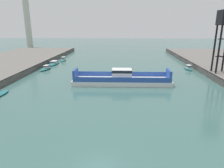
{
  "coord_description": "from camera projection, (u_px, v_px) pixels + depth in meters",
  "views": [
    {
      "loc": [
        2.14,
        -15.68,
        12.82
      ],
      "look_at": [
        0.0,
        21.76,
        2.0
      ],
      "focal_mm": 32.59,
      "sensor_mm": 36.0,
      "label": 1
    }
  ],
  "objects": [
    {
      "name": "chain_ferry",
      "position": [
        122.0,
        79.0,
        46.14
      ],
      "size": [
        22.19,
        6.17,
        3.42
      ],
      "color": "silver",
      "rests_on": "ground"
    },
    {
      "name": "moored_boat_near_left",
      "position": [
        188.0,
        68.0,
        61.31
      ],
      "size": [
        2.02,
        5.36,
        1.43
      ],
      "color": "#237075",
      "rests_on": "ground"
    },
    {
      "name": "moored_boat_mid_left",
      "position": [
        54.0,
        63.0,
        69.43
      ],
      "size": [
        3.35,
        8.5,
        1.19
      ],
      "color": "#237075",
      "rests_on": "ground"
    },
    {
      "name": "moored_boat_upstream_a",
      "position": [
        46.0,
        68.0,
        61.15
      ],
      "size": [
        2.62,
        5.98,
        1.31
      ],
      "color": "#237075",
      "rests_on": "ground"
    },
    {
      "name": "moored_boat_upstream_b",
      "position": [
        63.0,
        59.0,
        76.34
      ],
      "size": [
        1.72,
        5.05,
        1.51
      ],
      "color": "#237075",
      "rests_on": "ground"
    },
    {
      "name": "smokestack_distant_a",
      "position": [
        27.0,
        19.0,
        119.96
      ],
      "size": [
        3.8,
        3.8,
        30.7
      ],
      "color": "beige",
      "rests_on": "ground"
    }
  ]
}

